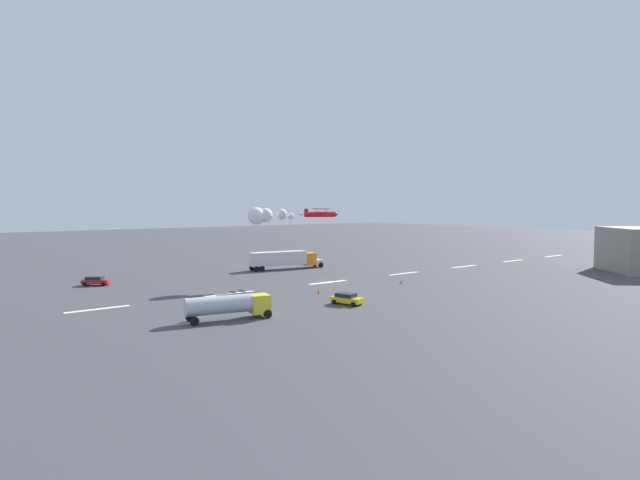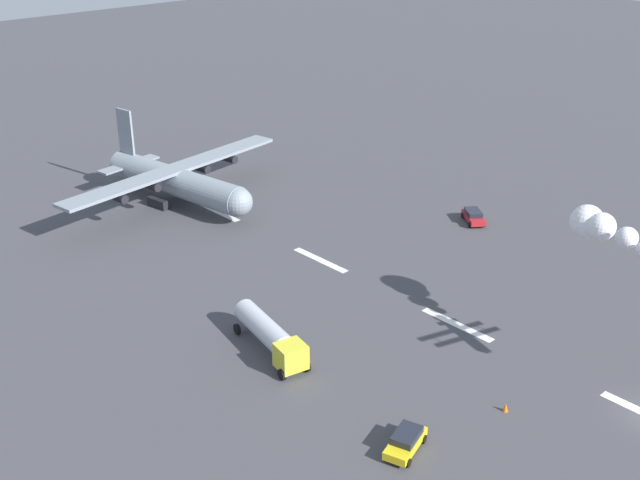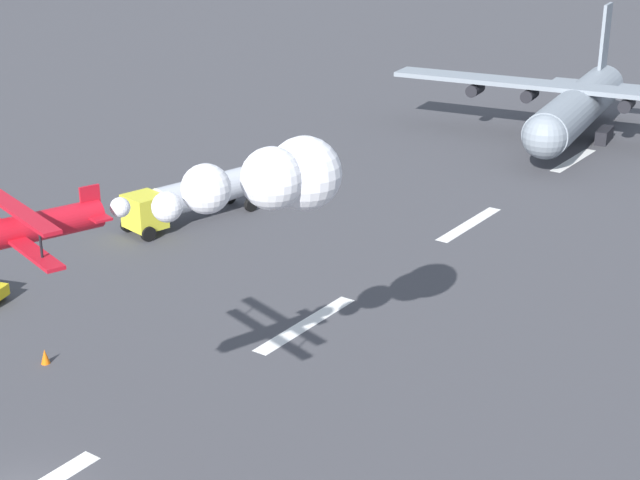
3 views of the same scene
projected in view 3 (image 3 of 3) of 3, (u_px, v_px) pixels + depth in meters
name	position (u px, v px, depth m)	size (l,w,h in m)	color
runway_stripe_5	(306.00, 324.00, 50.67)	(8.00, 0.90, 0.01)	white
runway_stripe_6	(469.00, 224.00, 65.07)	(8.00, 0.90, 0.01)	white
runway_stripe_7	(574.00, 160.00, 79.46)	(8.00, 0.90, 0.01)	white
cargo_transport_plane	(575.00, 107.00, 83.14)	(23.97, 33.74, 10.93)	gray
stunt_biplane_red	(249.00, 184.00, 35.50)	(15.79, 8.33, 2.92)	red
fuel_tanker_truck	(190.00, 197.00, 65.02)	(10.14, 4.59, 2.90)	yellow
traffic_cone_far	(45.00, 357.00, 46.52)	(0.44, 0.44, 0.75)	orange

